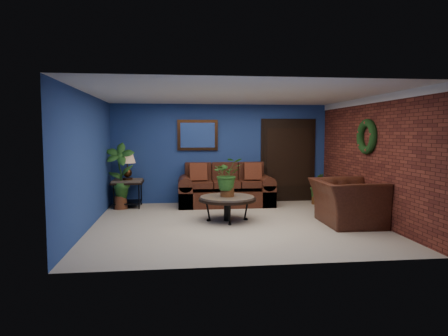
{
  "coord_description": "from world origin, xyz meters",
  "views": [
    {
      "loc": [
        -1.11,
        -7.62,
        1.77
      ],
      "look_at": [
        -0.15,
        0.55,
        1.05
      ],
      "focal_mm": 32.0,
      "sensor_mm": 36.0,
      "label": 1
    }
  ],
  "objects": [
    {
      "name": "wreath",
      "position": [
        2.69,
        0.05,
        1.7
      ],
      "size": [
        0.16,
        0.72,
        0.72
      ],
      "primitive_type": "torus",
      "rotation": [
        0.0,
        1.57,
        0.0
      ],
      "color": "black",
      "rests_on": "wall_right_brick"
    },
    {
      "name": "crown_molding",
      "position": [
        2.72,
        0.0,
        2.43
      ],
      "size": [
        0.03,
        5.0,
        0.14
      ],
      "primitive_type": "cube",
      "color": "white",
      "rests_on": "wall_right_brick"
    },
    {
      "name": "wall_left",
      "position": [
        -2.75,
        0.0,
        1.25
      ],
      "size": [
        0.04,
        5.0,
        2.5
      ],
      "primitive_type": "cube",
      "color": "navy",
      "rests_on": "ground"
    },
    {
      "name": "sofa",
      "position": [
        0.06,
        2.09,
        0.34
      ],
      "size": [
        2.31,
        1.0,
        1.04
      ],
      "color": "#4C2315",
      "rests_on": "ground"
    },
    {
      "name": "ceiling",
      "position": [
        0.0,
        0.0,
        2.5
      ],
      "size": [
        5.5,
        5.0,
        0.02
      ],
      "primitive_type": "cube",
      "color": "white",
      "rests_on": "wall_back"
    },
    {
      "name": "wall_mirror",
      "position": [
        -0.6,
        2.46,
        1.72
      ],
      "size": [
        1.02,
        0.06,
        0.77
      ],
      "primitive_type": "cube",
      "color": "#432512",
      "rests_on": "wall_back"
    },
    {
      "name": "coffee_table",
      "position": [
        -0.12,
        0.29,
        0.44
      ],
      "size": [
        1.16,
        1.16,
        0.5
      ],
      "rotation": [
        0.0,
        0.0,
        0.16
      ],
      "color": "#4A4541",
      "rests_on": "ground"
    },
    {
      "name": "tall_plant",
      "position": [
        -2.45,
        1.86,
        0.84
      ],
      "size": [
        0.73,
        0.53,
        1.55
      ],
      "color": "brown",
      "rests_on": "ground"
    },
    {
      "name": "table_lamp",
      "position": [
        -2.3,
        2.05,
        1.08
      ],
      "size": [
        0.39,
        0.39,
        0.65
      ],
      "color": "#432512",
      "rests_on": "end_table"
    },
    {
      "name": "end_table",
      "position": [
        -2.3,
        2.05,
        0.51
      ],
      "size": [
        0.73,
        0.73,
        0.66
      ],
      "color": "#4A4541",
      "rests_on": "ground"
    },
    {
      "name": "armchair",
      "position": [
        2.15,
        -0.3,
        0.43
      ],
      "size": [
        1.18,
        1.35,
        0.87
      ],
      "primitive_type": "imported",
      "rotation": [
        0.0,
        0.0,
        1.56
      ],
      "color": "#4C2315",
      "rests_on": "ground"
    },
    {
      "name": "coffee_plant",
      "position": [
        -0.12,
        0.29,
        0.93
      ],
      "size": [
        0.66,
        0.6,
        0.78
      ],
      "color": "brown",
      "rests_on": "coffee_table"
    },
    {
      "name": "wall_back",
      "position": [
        0.0,
        2.5,
        1.25
      ],
      "size": [
        5.5,
        0.04,
        2.5
      ],
      "primitive_type": "cube",
      "color": "navy",
      "rests_on": "ground"
    },
    {
      "name": "side_chair",
      "position": [
        0.53,
        2.12,
        0.57
      ],
      "size": [
        0.45,
        0.45,
        1.01
      ],
      "rotation": [
        0.0,
        0.0,
        0.04
      ],
      "color": "brown",
      "rests_on": "ground"
    },
    {
      "name": "closet_door",
      "position": [
        1.75,
        2.47,
        1.05
      ],
      "size": [
        1.44,
        0.06,
        2.18
      ],
      "primitive_type": "cube",
      "color": "black",
      "rests_on": "wall_back"
    },
    {
      "name": "wall_right_brick",
      "position": [
        2.75,
        0.0,
        1.25
      ],
      "size": [
        0.04,
        5.0,
        2.5
      ],
      "primitive_type": "cube",
      "color": "maroon",
      "rests_on": "ground"
    },
    {
      "name": "floor",
      "position": [
        0.0,
        0.0,
        0.0
      ],
      "size": [
        5.5,
        5.5,
        0.0
      ],
      "primitive_type": "plane",
      "color": "beige",
      "rests_on": "ground"
    },
    {
      "name": "floor_plant",
      "position": [
        2.35,
        1.92,
        0.39
      ],
      "size": [
        0.35,
        0.28,
        0.77
      ],
      "color": "brown",
      "rests_on": "ground"
    }
  ]
}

